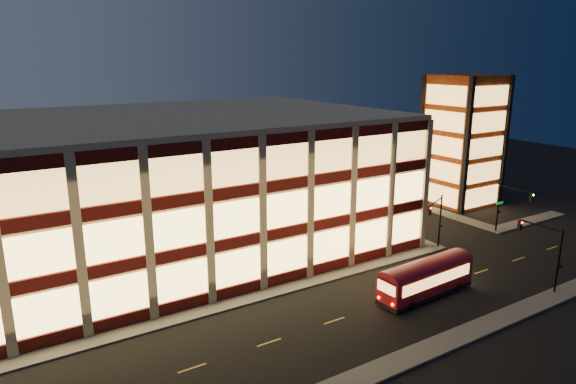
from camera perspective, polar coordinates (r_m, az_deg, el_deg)
ground at (r=44.60m, az=-3.83°, el=-12.27°), size 200.00×200.00×0.00m
sidewalk_office_south at (r=44.19m, az=-7.97°, el=-12.55°), size 54.00×2.00×0.15m
sidewalk_office_east at (r=69.72m, az=6.08°, el=-2.18°), size 2.00×30.00×0.15m
sidewalk_tower_south at (r=71.85m, az=24.99°, el=-3.00°), size 14.00×2.00×0.15m
sidewalk_tower_west at (r=76.82m, az=12.53°, el=-0.86°), size 2.00×30.00×0.15m
sidewalk_near at (r=35.27m, az=7.05°, el=-20.21°), size 100.00×2.00×0.15m
office_building at (r=55.85m, az=-14.99°, el=0.77°), size 50.45×30.45×14.50m
stair_tower at (r=76.08m, az=18.79°, el=5.43°), size 8.60×8.60×18.00m
traffic_signal_far at (r=56.44m, az=16.17°, el=-2.47°), size 3.79×1.87×6.00m
traffic_signal_right at (r=64.65m, az=23.42°, el=-0.97°), size 1.20×4.37×6.00m
traffic_signal_near at (r=51.23m, az=26.59°, el=-5.21°), size 0.32×4.45×6.00m
trolley_bus at (r=46.69m, az=15.09°, el=-9.02°), size 9.82×2.95×3.29m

